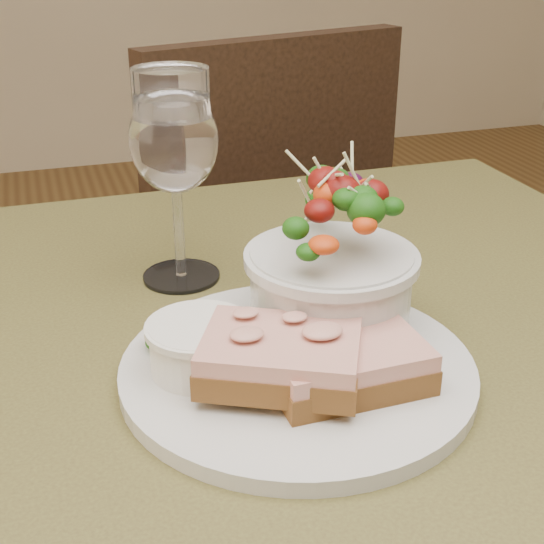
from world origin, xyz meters
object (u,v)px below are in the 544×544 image
object	(u,v)px
cafe_table	(295,459)
salad_bowl	(332,255)
sandwich_back	(281,357)
sandwich_front	(345,361)
wine_glass	(174,147)
chair_far	(226,360)
dinner_plate	(297,369)
ramekin	(200,345)

from	to	relation	value
cafe_table	salad_bowl	bearing A→B (deg)	24.33
sandwich_back	salad_bowl	bearing A→B (deg)	74.63
sandwich_front	salad_bowl	distance (m)	0.09
sandwich_front	wine_glass	xyz separation A→B (m)	(-0.07, 0.22, 0.10)
sandwich_front	salad_bowl	xyz separation A→B (m)	(0.02, 0.08, 0.04)
chair_far	dinner_plate	distance (m)	0.89
dinner_plate	sandwich_back	world-z (taller)	sandwich_back
ramekin	wine_glass	size ratio (longest dim) A/B	0.40
sandwich_front	salad_bowl	bearing A→B (deg)	74.21
dinner_plate	sandwich_back	bearing A→B (deg)	-130.25
cafe_table	sandwich_back	size ratio (longest dim) A/B	6.23
ramekin	sandwich_front	bearing A→B (deg)	-25.71
sandwich_front	salad_bowl	world-z (taller)	salad_bowl
chair_far	sandwich_front	distance (m)	0.92
sandwich_front	salad_bowl	size ratio (longest dim) A/B	0.84
sandwich_back	salad_bowl	distance (m)	0.10
sandwich_back	ramekin	world-z (taller)	sandwich_back
dinner_plate	ramekin	bearing A→B (deg)	169.40
sandwich_front	cafe_table	bearing A→B (deg)	100.31
cafe_table	ramekin	size ratio (longest dim) A/B	11.50
cafe_table	salad_bowl	distance (m)	0.18
cafe_table	ramekin	distance (m)	0.16
sandwich_back	salad_bowl	xyz separation A→B (m)	(0.06, 0.07, 0.04)
chair_far	sandwich_back	world-z (taller)	chair_far
cafe_table	salad_bowl	size ratio (longest dim) A/B	6.30
dinner_plate	salad_bowl	size ratio (longest dim) A/B	2.00
dinner_plate	wine_glass	distance (m)	0.22
sandwich_back	ramekin	bearing A→B (deg)	168.13
wine_glass	ramekin	bearing A→B (deg)	-97.08
ramekin	salad_bowl	xyz separation A→B (m)	(0.11, 0.03, 0.04)
dinner_plate	wine_glass	size ratio (longest dim) A/B	1.45
dinner_plate	salad_bowl	world-z (taller)	salad_bowl
chair_far	dinner_plate	world-z (taller)	chair_far
chair_far	ramekin	world-z (taller)	chair_far
sandwich_back	salad_bowl	world-z (taller)	salad_bowl
wine_glass	sandwich_back	bearing A→B (deg)	-83.18
cafe_table	dinner_plate	world-z (taller)	dinner_plate
ramekin	cafe_table	bearing A→B (deg)	12.93
ramekin	wine_glass	xyz separation A→B (m)	(0.02, 0.17, 0.09)
chair_far	salad_bowl	xyz separation A→B (m)	(-0.09, -0.70, 0.53)
cafe_table	chair_far	world-z (taller)	chair_far
cafe_table	wine_glass	distance (m)	0.28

